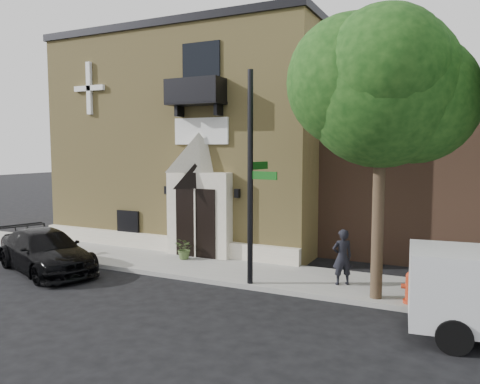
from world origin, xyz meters
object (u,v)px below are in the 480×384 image
object	(u,v)px
fire_hydrant	(411,287)
pedestrian_near	(342,257)
black_sedan	(46,251)
street_sign	(251,178)
dumpster	(448,285)

from	to	relation	value
fire_hydrant	pedestrian_near	size ratio (longest dim) A/B	0.51
black_sedan	pedestrian_near	bearing A→B (deg)	-56.08
street_sign	fire_hydrant	xyz separation A→B (m)	(4.58, 0.17, -2.80)
black_sedan	dumpster	world-z (taller)	black_sedan
dumpster	pedestrian_near	bearing A→B (deg)	170.21
black_sedan	street_sign	world-z (taller)	street_sign
black_sedan	fire_hydrant	distance (m)	11.87
black_sedan	street_sign	size ratio (longest dim) A/B	0.77
black_sedan	pedestrian_near	world-z (taller)	pedestrian_near
fire_hydrant	dumpster	xyz separation A→B (m)	(0.89, 0.16, 0.15)
street_sign	fire_hydrant	distance (m)	5.37
fire_hydrant	black_sedan	bearing A→B (deg)	-172.72
street_sign	pedestrian_near	distance (m)	3.63
street_sign	dumpster	xyz separation A→B (m)	(5.48, 0.33, -2.64)
street_sign	fire_hydrant	world-z (taller)	street_sign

